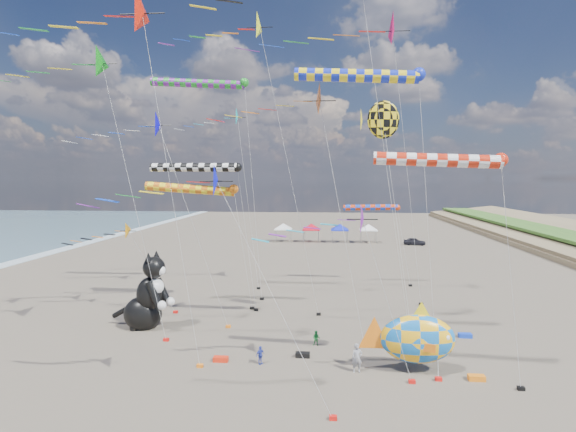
{
  "coord_description": "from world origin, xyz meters",
  "views": [
    {
      "loc": [
        1.81,
        -18.97,
        11.23
      ],
      "look_at": [
        -0.92,
        12.0,
        8.64
      ],
      "focal_mm": 28.0,
      "sensor_mm": 36.0,
      "label": 1
    }
  ],
  "objects_px": {
    "child_green": "(316,338)",
    "child_blue": "(260,355)",
    "fish_inflatable": "(416,339)",
    "person_adult": "(357,358)",
    "cat_inflatable": "(146,290)",
    "parked_car": "(415,241)"
  },
  "relations": [
    {
      "from": "child_green",
      "to": "child_blue",
      "type": "bearing_deg",
      "value": -127.83
    },
    {
      "from": "fish_inflatable",
      "to": "person_adult",
      "type": "xyz_separation_m",
      "value": [
        -3.41,
        -0.3,
        -1.17
      ]
    },
    {
      "from": "person_adult",
      "to": "child_green",
      "type": "distance_m",
      "value": 4.67
    },
    {
      "from": "person_adult",
      "to": "child_blue",
      "type": "height_order",
      "value": "person_adult"
    },
    {
      "from": "cat_inflatable",
      "to": "fish_inflatable",
      "type": "distance_m",
      "value": 19.68
    },
    {
      "from": "cat_inflatable",
      "to": "child_green",
      "type": "relative_size",
      "value": 5.73
    },
    {
      "from": "person_adult",
      "to": "parked_car",
      "type": "relative_size",
      "value": 0.47
    },
    {
      "from": "person_adult",
      "to": "cat_inflatable",
      "type": "bearing_deg",
      "value": 150.22
    },
    {
      "from": "child_blue",
      "to": "parked_car",
      "type": "bearing_deg",
      "value": 22.66
    },
    {
      "from": "fish_inflatable",
      "to": "parked_car",
      "type": "xyz_separation_m",
      "value": [
        9.58,
        51.2,
        -1.4
      ]
    },
    {
      "from": "cat_inflatable",
      "to": "fish_inflatable",
      "type": "height_order",
      "value": "cat_inflatable"
    },
    {
      "from": "fish_inflatable",
      "to": "cat_inflatable",
      "type": "bearing_deg",
      "value": 161.67
    },
    {
      "from": "person_adult",
      "to": "child_blue",
      "type": "bearing_deg",
      "value": 166.75
    },
    {
      "from": "child_green",
      "to": "cat_inflatable",
      "type": "bearing_deg",
      "value": 176.22
    },
    {
      "from": "person_adult",
      "to": "parked_car",
      "type": "xyz_separation_m",
      "value": [
        12.99,
        51.5,
        -0.23
      ]
    },
    {
      "from": "person_adult",
      "to": "child_blue",
      "type": "relative_size",
      "value": 1.52
    },
    {
      "from": "cat_inflatable",
      "to": "parked_car",
      "type": "xyz_separation_m",
      "value": [
        28.24,
        45.02,
        -2.32
      ]
    },
    {
      "from": "child_blue",
      "to": "cat_inflatable",
      "type": "bearing_deg",
      "value": 101.35
    },
    {
      "from": "fish_inflatable",
      "to": "child_green",
      "type": "distance_m",
      "value": 7.07
    },
    {
      "from": "cat_inflatable",
      "to": "person_adult",
      "type": "xyz_separation_m",
      "value": [
        15.25,
        -6.48,
        -2.09
      ]
    },
    {
      "from": "child_green",
      "to": "parked_car",
      "type": "xyz_separation_m",
      "value": [
        15.45,
        47.54,
        0.11
      ]
    },
    {
      "from": "fish_inflatable",
      "to": "child_blue",
      "type": "relative_size",
      "value": 5.09
    }
  ]
}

